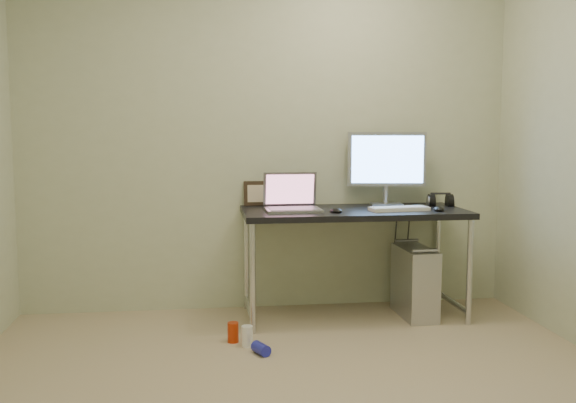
# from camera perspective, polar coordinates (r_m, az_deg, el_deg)

# --- Properties ---
(wall_back) EXTENTS (3.50, 0.02, 2.50)m
(wall_back) POSITION_cam_1_polar(r_m,az_deg,el_deg) (4.61, -1.80, 5.88)
(wall_back) COLOR beige
(wall_back) RESTS_ON ground
(desk) EXTENTS (1.52, 0.66, 0.75)m
(desk) POSITION_cam_1_polar(r_m,az_deg,el_deg) (4.42, 5.86, -1.76)
(desk) COLOR black
(desk) RESTS_ON ground
(tower_computer) EXTENTS (0.21, 0.46, 0.51)m
(tower_computer) POSITION_cam_1_polar(r_m,az_deg,el_deg) (4.56, 11.20, -7.03)
(tower_computer) COLOR silver
(tower_computer) RESTS_ON ground
(cable_a) EXTENTS (0.01, 0.16, 0.69)m
(cable_a) POSITION_cam_1_polar(r_m,az_deg,el_deg) (4.83, 9.41, -4.34)
(cable_a) COLOR black
(cable_a) RESTS_ON ground
(cable_b) EXTENTS (0.02, 0.11, 0.71)m
(cable_b) POSITION_cam_1_polar(r_m,az_deg,el_deg) (4.84, 10.50, -4.58)
(cable_b) COLOR black
(cable_b) RESTS_ON ground
(can_red) EXTENTS (0.08, 0.08, 0.12)m
(can_red) POSITION_cam_1_polar(r_m,az_deg,el_deg) (4.00, -4.91, -11.51)
(can_red) COLOR #BA2F0B
(can_red) RESTS_ON ground
(can_white) EXTENTS (0.07, 0.07, 0.12)m
(can_white) POSITION_cam_1_polar(r_m,az_deg,el_deg) (3.93, -3.65, -11.85)
(can_white) COLOR white
(can_white) RESTS_ON ground
(can_blue) EXTENTS (0.11, 0.14, 0.07)m
(can_blue) POSITION_cam_1_polar(r_m,az_deg,el_deg) (3.80, -2.42, -12.94)
(can_blue) COLOR #2528BB
(can_blue) RESTS_ON ground
(laptop) EXTENTS (0.37, 0.31, 0.25)m
(laptop) POSITION_cam_1_polar(r_m,az_deg,el_deg) (4.32, 0.35, -0.01)
(laptop) COLOR #A9A8AF
(laptop) RESTS_ON desk
(monitor) EXTENTS (0.56, 0.19, 0.52)m
(monitor) POSITION_cam_1_polar(r_m,az_deg,el_deg) (4.64, 8.77, 3.43)
(monitor) COLOR #A9A8AF
(monitor) RESTS_ON desk
(keyboard) EXTENTS (0.41, 0.18, 0.02)m
(keyboard) POSITION_cam_1_polar(r_m,az_deg,el_deg) (4.38, 9.85, -0.64)
(keyboard) COLOR white
(keyboard) RESTS_ON desk
(mouse_right) EXTENTS (0.10, 0.13, 0.04)m
(mouse_right) POSITION_cam_1_polar(r_m,az_deg,el_deg) (4.42, 13.26, -0.56)
(mouse_right) COLOR black
(mouse_right) RESTS_ON desk
(mouse_left) EXTENTS (0.10, 0.13, 0.04)m
(mouse_left) POSITION_cam_1_polar(r_m,az_deg,el_deg) (4.23, 4.29, -0.72)
(mouse_left) COLOR black
(mouse_left) RESTS_ON desk
(headphones) EXTENTS (0.19, 0.11, 0.12)m
(headphones) POSITION_cam_1_polar(r_m,az_deg,el_deg) (4.71, 13.39, 0.01)
(headphones) COLOR black
(headphones) RESTS_ON desk
(picture_frame) EXTENTS (0.22, 0.07, 0.18)m
(picture_frame) POSITION_cam_1_polar(r_m,az_deg,el_deg) (4.59, -2.58, 0.72)
(picture_frame) COLOR black
(picture_frame) RESTS_ON desk
(webcam) EXTENTS (0.05, 0.04, 0.12)m
(webcam) POSITION_cam_1_polar(r_m,az_deg,el_deg) (4.56, 0.52, 0.72)
(webcam) COLOR silver
(webcam) RESTS_ON desk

